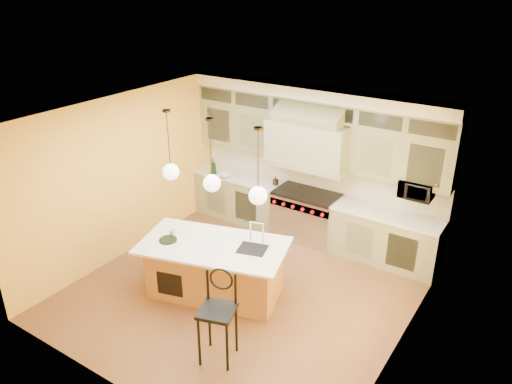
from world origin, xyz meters
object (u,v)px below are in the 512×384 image
Objects in this scene: range at (306,215)px; kitchen_island at (216,268)px; counter_stool at (218,311)px; microwave at (416,190)px.

kitchen_island is at bearing -97.96° from range.
counter_stool is 2.37× the size of microwave.
kitchen_island is at bearing 111.59° from counter_stool.
kitchen_island is 3.53m from microwave.
microwave is at bearing 3.12° from range.
microwave reaches higher than counter_stool.
counter_stool is at bearing -66.65° from kitchen_island.
counter_stool is (0.91, -1.12, 0.27)m from kitchen_island.
kitchen_island reaches higher than counter_stool.
range is at bearing -176.88° from microwave.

